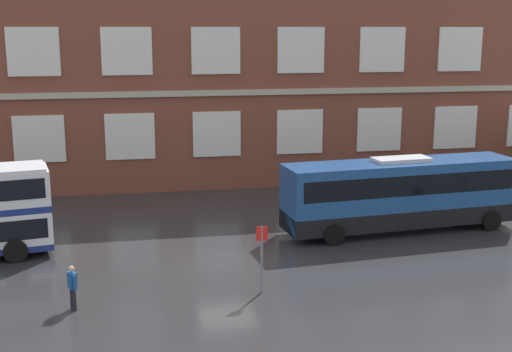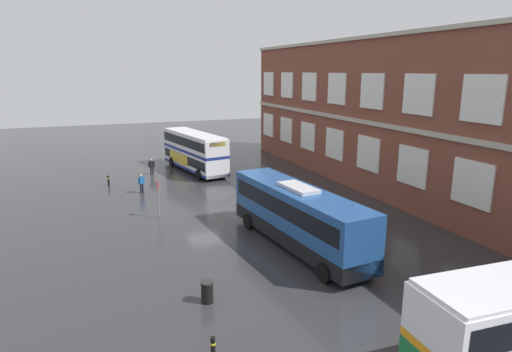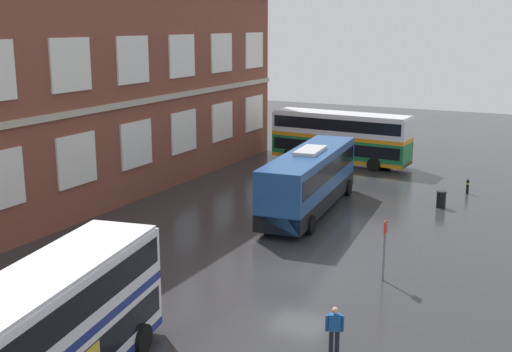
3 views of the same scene
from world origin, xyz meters
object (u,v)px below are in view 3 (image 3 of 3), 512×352
at_px(double_decker_near, 38,342).
at_px(double_decker_middle, 341,137).
at_px(bus_stand_flag, 385,245).
at_px(station_litter_bin, 441,199).
at_px(second_passenger, 335,328).
at_px(touring_coach, 310,180).
at_px(safety_bollard_west, 468,186).

height_order(double_decker_near, double_decker_middle, same).
xyz_separation_m(bus_stand_flag, station_litter_bin, (12.89, 0.11, -1.12)).
distance_m(double_decker_middle, second_passenger, 31.11).
height_order(touring_coach, bus_stand_flag, touring_coach).
xyz_separation_m(double_decker_middle, second_passenger, (-29.35, -10.25, -1.22)).
xyz_separation_m(touring_coach, bus_stand_flag, (-8.47, -6.92, -0.27)).
distance_m(double_decker_near, second_passenger, 9.48).
bearing_deg(bus_stand_flag, safety_bollard_west, -2.64).
xyz_separation_m(double_decker_middle, bus_stand_flag, (-22.25, -9.92, -0.51)).
height_order(bus_stand_flag, safety_bollard_west, bus_stand_flag).
height_order(double_decker_middle, touring_coach, double_decker_middle).
relative_size(double_decker_near, second_passenger, 6.64).
distance_m(double_decker_middle, bus_stand_flag, 24.36).
bearing_deg(safety_bollard_west, bus_stand_flag, 177.36).
distance_m(double_decker_middle, station_litter_bin, 13.66).
xyz_separation_m(second_passenger, bus_stand_flag, (7.10, 0.34, 0.70)).
bearing_deg(safety_bollard_west, double_decker_near, 167.58).
distance_m(double_decker_near, touring_coach, 22.49).
distance_m(second_passenger, station_litter_bin, 20.00).
xyz_separation_m(double_decker_near, bus_stand_flag, (14.01, -6.04, -0.51)).
xyz_separation_m(second_passenger, station_litter_bin, (19.99, 0.44, -0.41)).
height_order(touring_coach, station_litter_bin, touring_coach).
distance_m(double_decker_near, double_decker_middle, 36.46).
distance_m(station_litter_bin, safety_bollard_west, 4.19).
bearing_deg(touring_coach, bus_stand_flag, -140.72).
bearing_deg(safety_bollard_west, station_litter_bin, 167.78).
bearing_deg(station_litter_bin, safety_bollard_west, -12.22).
relative_size(double_decker_middle, station_litter_bin, 10.80).
height_order(second_passenger, station_litter_bin, second_passenger).
bearing_deg(touring_coach, double_decker_near, -177.75).
xyz_separation_m(double_decker_near, double_decker_middle, (36.26, 3.88, 0.00)).
height_order(touring_coach, safety_bollard_west, touring_coach).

